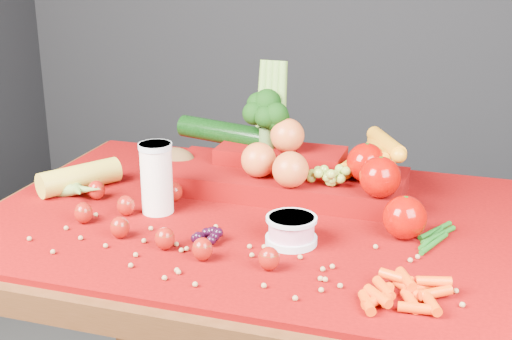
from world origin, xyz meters
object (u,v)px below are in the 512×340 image
(milk_glass, at_px, (156,176))
(produce_mound, at_px, (297,165))
(table, at_px, (253,263))
(yogurt_bowl, at_px, (291,229))

(milk_glass, distance_m, produce_mound, 0.31)
(table, relative_size, yogurt_bowl, 11.59)
(milk_glass, relative_size, yogurt_bowl, 1.52)
(table, bearing_deg, milk_glass, -166.84)
(yogurt_bowl, bearing_deg, produce_mound, 102.69)
(table, relative_size, milk_glass, 7.63)
(table, xyz_separation_m, produce_mound, (0.05, 0.15, 0.17))
(table, height_order, produce_mound, produce_mound)
(milk_glass, bearing_deg, yogurt_bowl, -12.00)
(yogurt_bowl, bearing_deg, table, 135.38)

